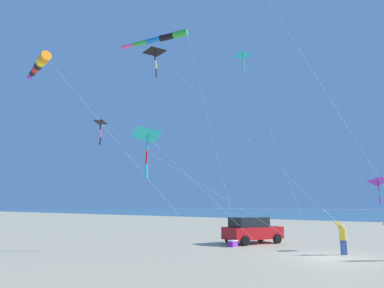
{
  "coord_description": "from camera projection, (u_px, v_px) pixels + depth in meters",
  "views": [
    {
      "loc": [
        18.44,
        6.99,
        2.65
      ],
      "look_at": [
        0.68,
        -9.01,
        7.08
      ],
      "focal_mm": 31.44,
      "sensor_mm": 36.0,
      "label": 1
    }
  ],
  "objects": [
    {
      "name": "ground_plane",
      "position": [
        328.0,
        258.0,
        17.59
      ],
      "size": [
        600.0,
        600.0,
        0.0
      ],
      "primitive_type": "plane",
      "color": "#C6B58C"
    },
    {
      "name": "parked_car",
      "position": [
        252.0,
        230.0,
        24.37
      ],
      "size": [
        4.67,
        3.12,
        1.85
      ],
      "color": "red",
      "rests_on": "ground_plane"
    },
    {
      "name": "cooler_box",
      "position": [
        233.0,
        243.0,
        22.35
      ],
      "size": [
        0.62,
        0.42,
        0.42
      ],
      "color": "purple",
      "rests_on": "ground_plane"
    },
    {
      "name": "person_adult_flyer",
      "position": [
        343.0,
        236.0,
        18.74
      ],
      "size": [
        0.66,
        0.63,
        1.84
      ],
      "color": "#335199",
      "rests_on": "ground_plane"
    },
    {
      "name": "kite_delta_green_low_center",
      "position": [
        243.0,
        56.0,
        37.66
      ],
      "size": [
        8.79,
        11.01,
        19.6
      ],
      "color": "#1EB7C6",
      "rests_on": "ground_plane"
    },
    {
      "name": "kite_windsock_yellow_midlevel",
      "position": [
        163.0,
        38.0,
        35.93
      ],
      "size": [
        3.93,
        14.04,
        21.0
      ],
      "color": "green",
      "rests_on": "ground_plane"
    },
    {
      "name": "kite_delta_blue_topmost",
      "position": [
        102.0,
        123.0,
        21.76
      ],
      "size": [
        6.96,
        11.94,
        8.2
      ],
      "color": "black",
      "rests_on": "ground_plane"
    },
    {
      "name": "kite_delta_striped_overhead",
      "position": [
        148.0,
        135.0,
        21.92
      ],
      "size": [
        6.64,
        5.88,
        7.75
      ],
      "color": "#1EB7C6",
      "rests_on": "ground_plane"
    },
    {
      "name": "kite_windsock_long_streamer_left",
      "position": [
        40.0,
        64.0,
        20.39
      ],
      "size": [
        8.93,
        8.23,
        11.59
      ],
      "color": "orange",
      "rests_on": "ground_plane"
    },
    {
      "name": "kite_delta_white_trailing",
      "position": [
        155.0,
        52.0,
        24.61
      ],
      "size": [
        4.19,
        13.67,
        14.04
      ],
      "color": "black",
      "rests_on": "ground_plane"
    },
    {
      "name": "kite_delta_long_streamer_right",
      "position": [
        378.0,
        182.0,
        21.37
      ],
      "size": [
        3.2,
        4.88,
        4.48
      ],
      "color": "purple",
      "rests_on": "ground_plane"
    }
  ]
}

